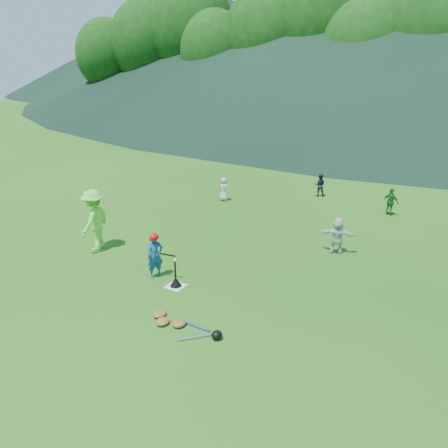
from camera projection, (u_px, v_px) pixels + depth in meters
name	position (u px, v px, depth m)	size (l,w,h in m)	color
ground	(176.00, 286.00, 11.09)	(120.00, 120.00, 0.00)	#1D5012
home_plate	(176.00, 286.00, 11.08)	(0.45, 0.45, 0.02)	silver
baseball	(175.00, 260.00, 10.83)	(0.08, 0.08, 0.08)	white
batter_child	(155.00, 256.00, 11.40)	(0.44, 0.29, 1.21)	navy
adult_coach	(94.00, 220.00, 13.07)	(1.21, 0.69, 1.87)	#7DE543
fielder_a	(224.00, 189.00, 17.99)	(0.48, 0.31, 0.98)	#BBBBBB
fielder_b	(320.00, 185.00, 18.63)	(0.47, 0.37, 0.97)	black
fielder_c	(391.00, 202.00, 16.22)	(0.60, 0.25, 1.03)	#1B5D22
fielder_d	(337.00, 236.00, 12.89)	(1.04, 0.33, 1.12)	silver
batting_tee	(176.00, 282.00, 11.04)	(0.30, 0.30, 0.68)	black
batter_gear	(155.00, 238.00, 11.22)	(0.73, 0.26, 0.57)	red
equipment_pile	(179.00, 323.00, 9.38)	(1.80, 0.76, 0.19)	olive
outfield_fence	(385.00, 129.00, 33.79)	(70.07, 0.08, 1.33)	gray
tree_line	(412.00, 28.00, 35.91)	(70.04, 11.40, 14.82)	#382314
distant_hills	(407.00, 7.00, 76.51)	(155.00, 140.00, 32.00)	black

